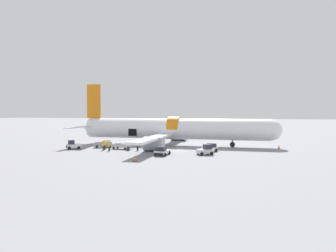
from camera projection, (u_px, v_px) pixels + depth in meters
ground_plane at (175, 150)px, 52.06m from camera, size 500.00×500.00×0.00m
airplane at (172, 129)px, 58.92m from camera, size 40.48×37.33×12.38m
baggage_tug_lead at (210, 148)px, 49.67m from camera, size 2.72×2.84×1.34m
baggage_tug_mid at (73, 145)px, 53.13m from camera, size 2.74×2.55×1.59m
baggage_tug_rear at (206, 150)px, 46.01m from camera, size 2.84×2.55×1.57m
baggage_tug_spare at (162, 151)px, 45.42m from camera, size 2.18×3.32×1.37m
baggage_cart_loading at (122, 146)px, 53.11m from camera, size 4.19×2.10×0.93m
baggage_cart_queued at (104, 145)px, 55.55m from camera, size 4.14×2.78×1.06m
ground_crew_loader_a at (109, 146)px, 50.57m from camera, size 0.44×0.58×1.65m
ground_crew_loader_b at (105, 144)px, 52.50m from camera, size 0.54×0.54×1.69m
ground_crew_driver at (138, 145)px, 51.16m from camera, size 0.40×0.58×1.67m
ground_crew_supervisor at (146, 143)px, 55.10m from camera, size 0.42×0.62×1.80m
ground_crew_helper at (103, 145)px, 51.39m from camera, size 0.47×0.58×1.67m
suitcase_on_tarmac_upright at (128, 149)px, 50.69m from camera, size 0.48×0.24×0.70m
safety_cone_nose at (279, 147)px, 53.84m from camera, size 0.50×0.50×0.71m
safety_cone_engine_left at (135, 159)px, 40.01m from camera, size 0.60×0.60×0.70m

